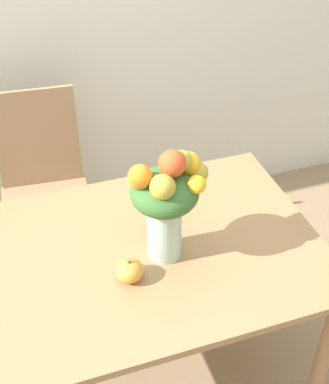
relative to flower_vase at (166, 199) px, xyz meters
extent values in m
plane|color=#8E7556|center=(-0.10, 0.04, -0.98)|extent=(12.00, 12.00, 0.00)
cube|color=#9E754C|center=(-0.10, 0.04, -0.26)|extent=(1.34, 0.89, 0.03)
cylinder|color=#9E754C|center=(0.51, -0.35, -0.63)|extent=(0.06, 0.06, 0.71)
cylinder|color=#9E754C|center=(0.51, 0.43, -0.63)|extent=(0.06, 0.06, 0.71)
cylinder|color=#B2CCBC|center=(0.00, 0.00, -0.13)|extent=(0.12, 0.12, 0.23)
cylinder|color=silver|center=(0.00, 0.00, -0.20)|extent=(0.11, 0.11, 0.09)
cylinder|color=#38662D|center=(0.02, 0.00, -0.10)|extent=(0.01, 0.01, 0.27)
cylinder|color=#38662D|center=(0.00, 0.02, -0.10)|extent=(0.01, 0.00, 0.27)
cylinder|color=#38662D|center=(-0.02, 0.02, -0.10)|extent=(0.01, 0.00, 0.27)
cylinder|color=#38662D|center=(-0.02, -0.01, -0.10)|extent=(0.01, 0.01, 0.27)
cylinder|color=#38662D|center=(0.00, -0.02, -0.10)|extent=(0.01, 0.01, 0.27)
ellipsoid|color=#38662D|center=(0.00, 0.00, 0.03)|extent=(0.23, 0.23, 0.14)
sphere|color=#AD9E33|center=(-0.03, -0.06, 0.10)|extent=(0.08, 0.08, 0.08)
sphere|color=#D64C23|center=(0.02, -0.01, 0.15)|extent=(0.09, 0.09, 0.09)
sphere|color=#AD9E33|center=(0.12, 0.02, 0.06)|extent=(0.08, 0.08, 0.08)
sphere|color=orange|center=(-0.09, 0.00, 0.12)|extent=(0.08, 0.08, 0.08)
sphere|color=#AD9E33|center=(0.06, 0.01, 0.13)|extent=(0.07, 0.07, 0.07)
sphere|color=yellow|center=(0.08, -0.06, 0.08)|extent=(0.06, 0.06, 0.06)
sphere|color=yellow|center=(0.09, 0.03, 0.10)|extent=(0.08, 0.08, 0.08)
sphere|color=#AD9E33|center=(-0.08, 0.01, 0.10)|extent=(0.08, 0.08, 0.08)
ellipsoid|color=gold|center=(-0.15, -0.08, -0.21)|extent=(0.10, 0.10, 0.08)
cylinder|color=brown|center=(-0.15, -0.08, -0.17)|extent=(0.01, 0.01, 0.02)
cube|color=#9E7A56|center=(-0.35, 0.75, -0.54)|extent=(0.46, 0.46, 0.02)
cylinder|color=#9E7A56|center=(-0.53, 0.60, -0.77)|extent=(0.04, 0.04, 0.44)
cylinder|color=#9E7A56|center=(-0.19, 0.57, -0.77)|extent=(0.04, 0.04, 0.44)
cylinder|color=#9E7A56|center=(-0.50, 0.93, -0.77)|extent=(0.04, 0.04, 0.44)
cylinder|color=#9E7A56|center=(-0.16, 0.90, -0.77)|extent=(0.04, 0.04, 0.44)
cube|color=#9E7A56|center=(-0.33, 0.95, -0.27)|extent=(0.40, 0.05, 0.52)
camera|label=1|loc=(-0.44, -1.29, 1.10)|focal=50.00mm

